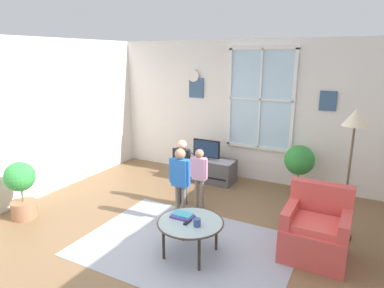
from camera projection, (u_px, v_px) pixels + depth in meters
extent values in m
cube|color=brown|center=(167.00, 248.00, 4.42)|extent=(6.25, 6.49, 0.02)
cube|color=silver|center=(247.00, 111.00, 6.63)|extent=(5.65, 0.12, 2.72)
cube|color=silver|center=(261.00, 99.00, 6.38)|extent=(1.23, 0.02, 1.87)
cube|color=white|center=(263.00, 48.00, 6.13)|extent=(1.29, 0.04, 0.06)
cube|color=white|center=(258.00, 147.00, 6.60)|extent=(1.29, 0.04, 0.06)
cube|color=white|center=(230.00, 98.00, 6.65)|extent=(0.06, 0.04, 1.87)
cube|color=white|center=(294.00, 102.00, 6.08)|extent=(0.06, 0.04, 1.87)
cube|color=white|center=(260.00, 100.00, 6.36)|extent=(0.03, 0.04, 1.87)
cube|color=white|center=(260.00, 100.00, 6.36)|extent=(1.23, 0.04, 0.03)
cube|color=#38567A|center=(196.00, 88.00, 6.95)|extent=(0.32, 0.03, 0.40)
cube|color=#38567A|center=(328.00, 101.00, 5.82)|extent=(0.28, 0.03, 0.34)
cylinder|color=silver|center=(194.00, 76.00, 6.91)|extent=(0.24, 0.04, 0.24)
cube|color=silver|center=(11.00, 124.00, 5.38)|extent=(0.12, 5.89, 2.72)
cube|color=#999EAD|center=(186.00, 246.00, 4.44)|extent=(2.71, 1.92, 0.01)
cube|color=#4C4C51|center=(206.00, 169.00, 6.72)|extent=(1.13, 0.47, 0.45)
cube|color=black|center=(201.00, 176.00, 6.53)|extent=(1.02, 0.02, 0.02)
cylinder|color=#4C4C4C|center=(206.00, 157.00, 6.66)|extent=(0.08, 0.08, 0.05)
cube|color=black|center=(207.00, 149.00, 6.61)|extent=(0.56, 0.05, 0.35)
cube|color=navy|center=(206.00, 149.00, 6.59)|extent=(0.52, 0.01, 0.31)
cube|color=#D14C47|center=(314.00, 241.00, 4.16)|extent=(0.76, 0.72, 0.42)
cube|color=#D14C47|center=(321.00, 200.00, 4.31)|extent=(0.76, 0.16, 0.45)
cube|color=#D14C47|center=(290.00, 213.00, 4.23)|extent=(0.12, 0.65, 0.20)
cube|color=#D14C47|center=(346.00, 224.00, 3.94)|extent=(0.12, 0.65, 0.20)
cube|color=#E1524D|center=(316.00, 224.00, 4.06)|extent=(0.61, 0.50, 0.08)
cylinder|color=#99B2B7|center=(191.00, 222.00, 4.14)|extent=(0.81, 0.81, 0.02)
torus|color=#3F3328|center=(191.00, 222.00, 4.14)|extent=(0.83, 0.83, 0.02)
cylinder|color=#33281E|center=(183.00, 226.00, 4.52)|extent=(0.04, 0.04, 0.44)
cylinder|color=#33281E|center=(216.00, 235.00, 4.30)|extent=(0.04, 0.04, 0.44)
cylinder|color=#33281E|center=(164.00, 243.00, 4.10)|extent=(0.04, 0.04, 0.44)
cylinder|color=#33281E|center=(199.00, 254.00, 3.88)|extent=(0.04, 0.04, 0.44)
cube|color=#6237A0|center=(183.00, 217.00, 4.24)|extent=(0.28, 0.18, 0.03)
cube|color=#40A2BE|center=(182.00, 215.00, 4.24)|extent=(0.25, 0.14, 0.03)
cylinder|color=#334C8C|center=(197.00, 222.00, 4.02)|extent=(0.09, 0.09, 0.09)
cube|color=black|center=(187.00, 222.00, 4.11)|extent=(0.04, 0.14, 0.02)
cylinder|color=#726656|center=(197.00, 194.00, 5.48)|extent=(0.06, 0.06, 0.51)
cylinder|color=#726656|center=(202.00, 195.00, 5.44)|extent=(0.06, 0.06, 0.51)
cube|color=#DB9EBC|center=(199.00, 169.00, 5.35)|extent=(0.22, 0.11, 0.36)
sphere|color=#A87A5B|center=(199.00, 154.00, 5.28)|extent=(0.14, 0.14, 0.14)
cylinder|color=#DB9EBC|center=(192.00, 167.00, 5.38)|extent=(0.05, 0.05, 0.32)
cylinder|color=#DB9EBC|center=(206.00, 169.00, 5.27)|extent=(0.05, 0.05, 0.32)
cylinder|color=#333851|center=(180.00, 187.00, 5.66)|extent=(0.07, 0.07, 0.56)
cylinder|color=#333851|center=(185.00, 189.00, 5.61)|extent=(0.07, 0.07, 0.56)
cube|color=black|center=(182.00, 161.00, 5.52)|extent=(0.24, 0.13, 0.40)
sphere|color=#D8AD8C|center=(182.00, 145.00, 5.45)|extent=(0.15, 0.15, 0.15)
cylinder|color=black|center=(174.00, 159.00, 5.56)|extent=(0.05, 0.05, 0.36)
cylinder|color=black|center=(189.00, 161.00, 5.43)|extent=(0.05, 0.05, 0.36)
cylinder|color=#726656|center=(177.00, 203.00, 5.04)|extent=(0.07, 0.07, 0.58)
cylinder|color=#726656|center=(184.00, 205.00, 4.99)|extent=(0.07, 0.07, 0.58)
cube|color=blue|center=(180.00, 173.00, 4.89)|extent=(0.25, 0.13, 0.41)
sphere|color=#A87A5B|center=(180.00, 154.00, 4.82)|extent=(0.16, 0.16, 0.16)
cylinder|color=blue|center=(171.00, 170.00, 4.93)|extent=(0.05, 0.05, 0.37)
cylinder|color=blue|center=(189.00, 173.00, 4.80)|extent=(0.05, 0.05, 0.37)
cylinder|color=#9E6B4C|center=(297.00, 190.00, 6.03)|extent=(0.22, 0.22, 0.19)
cylinder|color=#4C7238|center=(298.00, 180.00, 5.98)|extent=(0.02, 0.02, 0.21)
sphere|color=#308937|center=(299.00, 160.00, 5.89)|extent=(0.52, 0.52, 0.52)
cylinder|color=#9E6B4C|center=(24.00, 209.00, 5.19)|extent=(0.37, 0.37, 0.27)
cylinder|color=#4C7238|center=(22.00, 196.00, 5.13)|extent=(0.02, 0.02, 0.18)
sphere|color=green|center=(20.00, 177.00, 5.05)|extent=(0.45, 0.45, 0.45)
cylinder|color=black|center=(341.00, 236.00, 4.66)|extent=(0.26, 0.26, 0.03)
cylinder|color=brown|center=(347.00, 183.00, 4.46)|extent=(0.03, 0.03, 1.57)
cone|color=beige|center=(356.00, 117.00, 4.24)|extent=(0.32, 0.32, 0.22)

